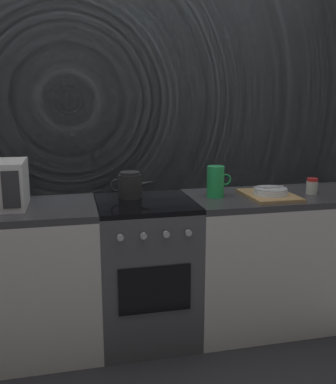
# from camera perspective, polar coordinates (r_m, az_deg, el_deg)

# --- Properties ---
(ground_plane) EXTENTS (8.00, 8.00, 0.00)m
(ground_plane) POSITION_cam_1_polar(r_m,az_deg,el_deg) (2.98, -2.87, -18.28)
(ground_plane) COLOR #2D2D33
(back_wall) EXTENTS (3.60, 0.05, 2.40)m
(back_wall) POSITION_cam_1_polar(r_m,az_deg,el_deg) (2.91, -4.23, 5.99)
(back_wall) COLOR gray
(back_wall) RESTS_ON ground_plane
(stove_unit) EXTENTS (0.60, 0.63, 0.90)m
(stove_unit) POSITION_cam_1_polar(r_m,az_deg,el_deg) (2.78, -2.97, -10.28)
(stove_unit) COLOR #4C4C51
(stove_unit) RESTS_ON ground_plane
(counter_right) EXTENTS (1.20, 0.60, 0.90)m
(counter_right) POSITION_cam_1_polar(r_m,az_deg,el_deg) (3.05, 14.10, -8.55)
(counter_right) COLOR silver
(counter_right) RESTS_ON ground_plane
(kettle) EXTENTS (0.28, 0.15, 0.17)m
(kettle) POSITION_cam_1_polar(r_m,az_deg,el_deg) (2.73, -5.04, 0.92)
(kettle) COLOR #262628
(kettle) RESTS_ON stove_unit
(pitcher) EXTENTS (0.16, 0.11, 0.20)m
(pitcher) POSITION_cam_1_polar(r_m,az_deg,el_deg) (2.75, 6.37, 1.39)
(pitcher) COLOR green
(pitcher) RESTS_ON counter_right
(dish_pile) EXTENTS (0.30, 0.40, 0.07)m
(dish_pile) POSITION_cam_1_polar(r_m,az_deg,el_deg) (2.82, 13.35, -0.18)
(dish_pile) COLOR tan
(dish_pile) RESTS_ON counter_right
(spice_jar) EXTENTS (0.08, 0.08, 0.10)m
(spice_jar) POSITION_cam_1_polar(r_m,az_deg,el_deg) (2.99, 18.59, 0.74)
(spice_jar) COLOR silver
(spice_jar) RESTS_ON counter_right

